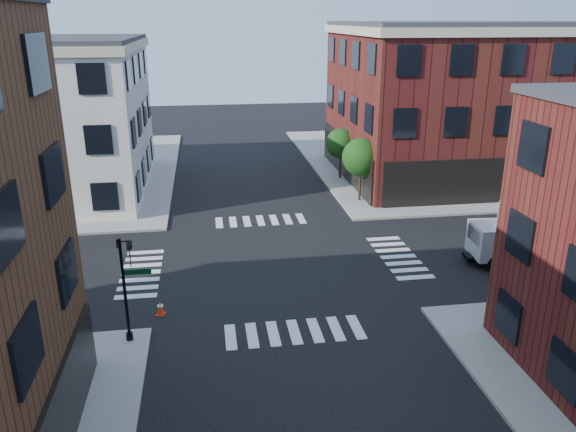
# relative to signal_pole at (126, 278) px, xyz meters

# --- Properties ---
(ground) EXTENTS (120.00, 120.00, 0.00)m
(ground) POSITION_rel_signal_pole_xyz_m (6.72, 6.68, -2.86)
(ground) COLOR black
(ground) RESTS_ON ground
(sidewalk_ne) EXTENTS (30.00, 30.00, 0.15)m
(sidewalk_ne) POSITION_rel_signal_pole_xyz_m (27.72, 27.68, -2.78)
(sidewalk_ne) COLOR gray
(sidewalk_ne) RESTS_ON ground
(building_ne) EXTENTS (25.00, 16.00, 12.00)m
(building_ne) POSITION_rel_signal_pole_xyz_m (27.22, 22.68, 3.14)
(building_ne) COLOR #4B1213
(building_ne) RESTS_ON ground
(tree_near) EXTENTS (2.69, 2.69, 4.49)m
(tree_near) POSITION_rel_signal_pole_xyz_m (14.28, 16.65, 0.30)
(tree_near) COLOR black
(tree_near) RESTS_ON ground
(tree_far) EXTENTS (2.43, 2.43, 4.07)m
(tree_far) POSITION_rel_signal_pole_xyz_m (14.28, 22.65, 0.02)
(tree_far) COLOR black
(tree_far) RESTS_ON ground
(signal_pole) EXTENTS (1.29, 1.24, 4.60)m
(signal_pole) POSITION_rel_signal_pole_xyz_m (0.00, 0.00, 0.00)
(signal_pole) COLOR black
(signal_pole) RESTS_ON ground
(box_truck) EXTENTS (7.24, 2.68, 3.22)m
(box_truck) POSITION_rel_signal_pole_xyz_m (20.88, 4.84, -1.18)
(box_truck) COLOR white
(box_truck) RESTS_ON ground
(traffic_cone) EXTENTS (0.44, 0.44, 0.67)m
(traffic_cone) POSITION_rel_signal_pole_xyz_m (1.02, 2.05, -2.53)
(traffic_cone) COLOR #F9340B
(traffic_cone) RESTS_ON ground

